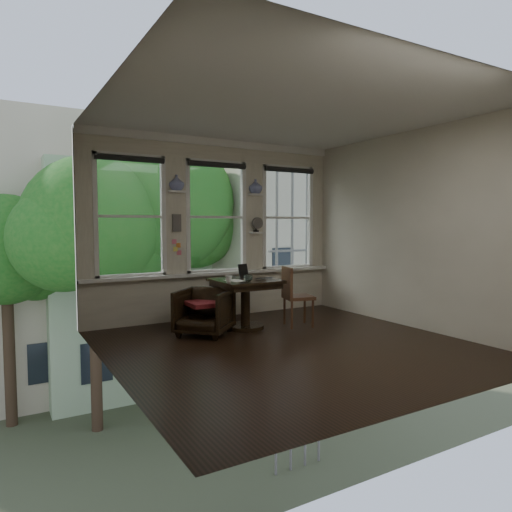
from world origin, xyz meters
TOP-DOWN VIEW (x-y plane):
  - ground at (0.00, 0.00)m, footprint 4.50×4.50m
  - ceiling at (0.00, 0.00)m, footprint 4.50×4.50m
  - wall_back at (0.00, 2.25)m, footprint 4.50×0.00m
  - wall_front at (0.00, -2.25)m, footprint 4.50×0.00m
  - wall_left at (-2.25, 0.00)m, footprint 0.00×4.50m
  - wall_right at (2.25, 0.00)m, footprint 0.00×4.50m
  - window_left at (-1.45, 2.25)m, footprint 1.10×0.12m
  - window_center at (0.00, 2.25)m, footprint 1.10×0.12m
  - window_right at (1.45, 2.25)m, footprint 1.10×0.12m
  - shelf_left at (-0.72, 2.15)m, footprint 0.26×0.16m
  - shelf_right at (0.72, 2.15)m, footprint 0.26×0.16m
  - intercom at (-0.72, 2.18)m, footprint 0.14×0.06m
  - sticky_notes at (-0.72, 2.19)m, footprint 0.16×0.01m
  - desk_fan at (0.72, 2.13)m, footprint 0.20×0.20m
  - vase_left at (-0.72, 2.15)m, footprint 0.24×0.24m
  - vase_right at (0.72, 2.15)m, footprint 0.24×0.24m
  - table at (-0.02, 1.17)m, footprint 0.90×0.90m
  - armchair_left at (-0.71, 1.12)m, footprint 1.02×1.02m
  - cushion_red at (-0.71, 1.12)m, footprint 0.45×0.45m
  - side_chair_right at (0.78, 0.92)m, footprint 0.51×0.51m
  - laptop at (0.23, 1.00)m, footprint 0.31×0.22m
  - mug at (-0.39, 0.99)m, footprint 0.13×0.13m
  - drinking_glass at (-0.10, 0.94)m, footprint 0.16×0.16m
  - tablet at (0.03, 1.32)m, footprint 0.17×0.10m
  - papers at (-0.22, 1.11)m, footprint 0.28×0.34m

SIDE VIEW (x-z plane):
  - ground at x=0.00m, z-range 0.00..0.00m
  - armchair_left at x=-0.71m, z-range 0.00..0.66m
  - table at x=-0.02m, z-range 0.00..0.75m
  - cushion_red at x=-0.71m, z-range 0.42..0.48m
  - side_chair_right at x=0.78m, z-range 0.00..0.92m
  - papers at x=-0.22m, z-range 0.75..0.75m
  - laptop at x=0.23m, z-range 0.75..0.77m
  - mug at x=-0.39m, z-range 0.75..0.85m
  - drinking_glass at x=-0.10m, z-range 0.75..0.85m
  - tablet at x=0.03m, z-range 0.75..0.97m
  - sticky_notes at x=-0.72m, z-range 1.13..1.37m
  - wall_back at x=0.00m, z-range -0.75..3.75m
  - wall_front at x=0.00m, z-range -0.75..3.75m
  - wall_left at x=-2.25m, z-range -0.75..3.75m
  - wall_right at x=2.25m, z-range -0.75..3.75m
  - desk_fan at x=0.72m, z-range 1.41..1.65m
  - intercom at x=-0.72m, z-range 1.46..1.74m
  - window_left at x=-1.45m, z-range 0.75..2.65m
  - window_center at x=0.00m, z-range 0.75..2.65m
  - window_right at x=1.45m, z-range 0.75..2.65m
  - shelf_left at x=-0.72m, z-range 2.08..2.12m
  - shelf_right at x=0.72m, z-range 2.08..2.12m
  - vase_left at x=-0.72m, z-range 2.12..2.36m
  - vase_right at x=0.72m, z-range 2.12..2.36m
  - ceiling at x=0.00m, z-range 3.00..3.00m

